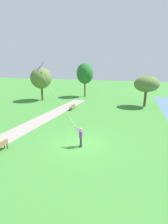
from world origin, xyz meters
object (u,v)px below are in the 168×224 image
flying_kite (45,68)px  park_bench_far_walkway (73,106)px  person_kite_flyer (81,135)px  tree_treeline_center (147,84)px  tree_lakeside_far (41,78)px  tree_treeline_right (85,74)px

flying_kite → park_bench_far_walkway: bearing=99.4°
park_bench_far_walkway → person_kite_flyer: bearing=-66.8°
flying_kite → tree_treeline_center: bearing=61.3°
flying_kite → tree_treeline_center: 19.13m
park_bench_far_walkway → tree_lakeside_far: tree_lakeside_far is taller
park_bench_far_walkway → tree_treeline_right: 11.94m
park_bench_far_walkway → tree_treeline_right: tree_treeline_right is taller
person_kite_flyer → flying_kite: 6.26m
person_kite_flyer → tree_lakeside_far: tree_lakeside_far is taller
flying_kite → tree_treeline_right: tree_treeline_right is taller
person_kite_flyer → tree_treeline_right: 23.36m
person_kite_flyer → tree_lakeside_far: bearing=128.6°
flying_kite → tree_treeline_right: size_ratio=0.74×
flying_kite → tree_lakeside_far: flying_kite is taller
park_bench_far_walkway → tree_treeline_center: bearing=25.7°
tree_treeline_center → flying_kite: bearing=-118.7°
park_bench_far_walkway → flying_kite: bearing=-80.6°
park_bench_far_walkway → tree_treeline_center: tree_treeline_center is taller
tree_treeline_right → person_kite_flyer: bearing=-75.1°
park_bench_far_walkway → tree_lakeside_far: size_ratio=0.24×
person_kite_flyer → park_bench_far_walkway: person_kite_flyer is taller
flying_kite → park_bench_far_walkway: size_ratio=3.46×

